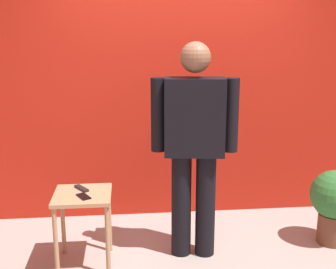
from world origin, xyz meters
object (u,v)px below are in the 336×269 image
object	(u,v)px
side_table	(83,207)
standing_person	(194,140)
potted_plant	(335,201)
tv_remote	(82,188)
cell_phone	(83,196)

from	to	relation	value
side_table	standing_person	bearing A→B (deg)	5.45
standing_person	potted_plant	distance (m)	1.43
standing_person	tv_remote	distance (m)	1.01
cell_phone	potted_plant	world-z (taller)	potted_plant
standing_person	side_table	bearing A→B (deg)	-174.55
side_table	potted_plant	size ratio (longest dim) A/B	0.91
side_table	potted_plant	world-z (taller)	potted_plant
standing_person	potted_plant	xyz separation A→B (m)	(1.29, 0.06, -0.61)
standing_person	potted_plant	world-z (taller)	standing_person
cell_phone	potted_plant	xyz separation A→B (m)	(2.20, 0.23, -0.22)
tv_remote	potted_plant	distance (m)	2.24
cell_phone	potted_plant	size ratio (longest dim) A/B	0.21
tv_remote	cell_phone	bearing A→B (deg)	-114.09
standing_person	potted_plant	size ratio (longest dim) A/B	2.64
tv_remote	potted_plant	size ratio (longest dim) A/B	0.25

